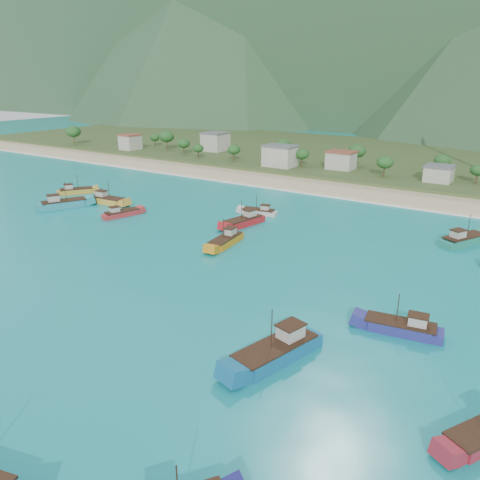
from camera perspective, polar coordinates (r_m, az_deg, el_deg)
The scene contains 16 objects.
ground at distance 78.36m, azimuth -12.23°, elevation -4.63°, with size 600.00×600.00×0.00m, color #0C7889.
beach at distance 142.05m, azimuth 11.00°, elevation 6.19°, with size 400.00×18.00×1.20m, color beige.
land at distance 198.89m, azimuth 17.97°, elevation 9.27°, with size 400.00×110.00×2.40m, color #385123.
surf_line at distance 133.53m, azimuth 9.41°, elevation 5.46°, with size 400.00×2.50×0.08m, color white.
village at distance 160.69m, azimuth 17.11°, elevation 8.88°, with size 217.17×28.81×7.23m.
vegetation at distance 166.16m, azimuth 11.85°, elevation 9.83°, with size 275.20×26.13×8.85m.
boat_2 at distance 114.20m, azimuth -14.25°, elevation 3.09°, with size 4.97×9.26×5.25m.
boat_3 at distance 140.76m, azimuth -19.39°, elevation 5.61°, with size 7.84×9.65×5.74m.
boat_4 at distance 101.93m, azimuth 25.60°, elevation -0.05°, with size 7.90×11.11×6.42m.
boat_7 at distance 55.94m, azimuth 4.51°, elevation -13.48°, with size 6.69×12.71×7.20m.
boat_8 at distance 126.95m, azimuth -15.84°, elevation 4.63°, with size 10.90×3.86×6.33m.
boat_10 at distance 103.95m, azimuth 0.50°, elevation 2.22°, with size 5.05×10.97×6.25m.
boat_13 at distance 91.73m, azimuth -1.75°, elevation -0.17°, with size 3.97×10.25×5.91m.
boat_17 at distance 64.43m, azimuth 19.10°, elevation -10.13°, with size 10.10×4.36×5.78m.
boat_19 at distance 126.35m, azimuth -20.74°, elevation 4.09°, with size 8.27×12.03×6.92m.
boat_26 at distance 112.46m, azimuth 2.34°, elevation 3.40°, with size 8.79×4.10×5.00m.
Camera 1 is at (52.36, -49.34, 31.04)m, focal length 35.00 mm.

